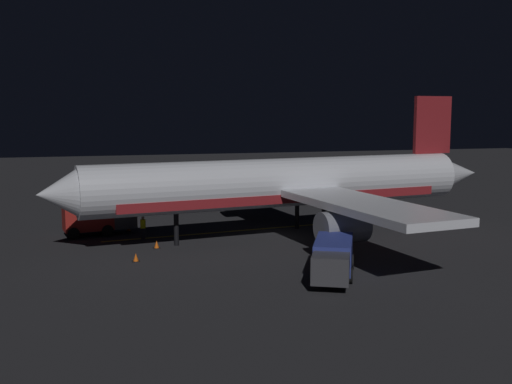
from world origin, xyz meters
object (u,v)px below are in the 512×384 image
Objects in this scene: airliner at (288,185)px; ground_crew_worker at (143,228)px; traffic_cone_near_left at (128,228)px; traffic_cone_far at (126,223)px; baggage_truck at (96,218)px; traffic_cone_under_wing at (157,245)px; traffic_cone_near_right at (136,258)px; catering_truck at (333,259)px.

airliner is 11.47m from ground_crew_worker.
traffic_cone_far is (2.47, -0.01, 0.00)m from traffic_cone_near_left.
baggage_truck is 7.28m from traffic_cone_under_wing.
traffic_cone_far is (12.78, -0.22, 0.00)m from traffic_cone_near_right.
traffic_cone_near_left is 10.31m from traffic_cone_near_right.
ground_crew_worker is 3.65m from traffic_cone_near_left.
ground_crew_worker is 3.16× the size of traffic_cone_near_right.
traffic_cone_near_right is (-5.24, 12.02, -3.71)m from airliner.
traffic_cone_near_right is 1.00× the size of traffic_cone_under_wing.
baggage_truck is 2.87m from traffic_cone_near_left.
airliner is at bearing -106.37° from baggage_truck.
airliner reaches higher than traffic_cone_far.
catering_truck is 20.26m from traffic_cone_near_left.
airliner reaches higher than traffic_cone_under_wing.
traffic_cone_near_right is (7.03, 10.65, -0.91)m from catering_truck.
airliner is at bearing -6.38° from catering_truck.
baggage_truck is 10.34× the size of traffic_cone_under_wing.
traffic_cone_near_left is 1.00× the size of traffic_cone_near_right.
traffic_cone_near_left and traffic_cone_far have the same top height.
traffic_cone_under_wing is at bearing 40.37° from catering_truck.
catering_truck is at bearing -139.63° from traffic_cone_under_wing.
ground_crew_worker is (13.85, 9.56, -0.27)m from catering_truck.
traffic_cone_near_left is at bearing 12.35° from traffic_cone_under_wing.
ground_crew_worker is at bearing -9.04° from traffic_cone_near_right.
catering_truck is 12.79m from traffic_cone_near_right.
traffic_cone_near_left is at bearing 66.78° from airliner.
airliner is at bearing -98.20° from ground_crew_worker.
airliner reaches higher than baggage_truck.
catering_truck is at bearing -148.96° from traffic_cone_near_left.
catering_truck reaches higher than traffic_cone_under_wing.
airliner is at bearing -113.22° from traffic_cone_near_left.
traffic_cone_far is at bearing -0.14° from traffic_cone_near_left.
baggage_truck reaches higher than traffic_cone_far.
traffic_cone_near_right is (-9.45, -2.31, -1.05)m from baggage_truck.
traffic_cone_near_left is at bearing -71.39° from baggage_truck.
traffic_cone_near_left is 2.47m from traffic_cone_far.
ground_crew_worker is 6.93m from traffic_cone_near_right.
airliner is 12.66m from catering_truck.
catering_truck is at bearing -123.44° from traffic_cone_near_right.
airliner is at bearing -66.44° from traffic_cone_near_right.
traffic_cone_under_wing is 9.41m from traffic_cone_far.
baggage_truck is at bearing 13.76° from traffic_cone_near_right.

